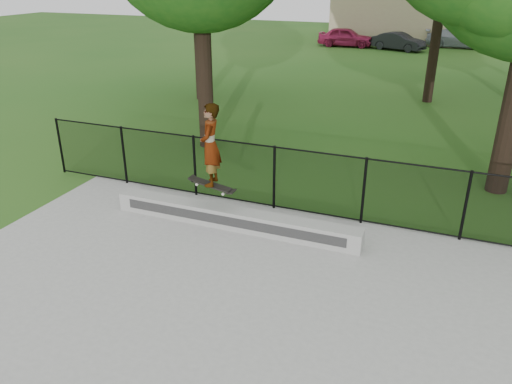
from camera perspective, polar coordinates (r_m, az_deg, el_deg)
grind_ledge at (r=10.53m, az=-2.57°, el=-3.04°), size 5.44×0.40×0.41m
car_a at (r=37.81m, az=10.23°, el=17.04°), size 3.92×1.71×1.33m
car_b at (r=36.75m, az=15.98°, el=16.22°), size 3.47×2.28×1.18m
car_c at (r=39.35m, az=22.16°, el=15.96°), size 4.16×1.96×1.29m
skater_airborne at (r=10.10m, az=-5.24°, el=5.19°), size 0.83×0.70×1.86m
chainlink_fence at (r=10.72m, az=12.21°, el=0.14°), size 16.06×0.06×1.50m
distant_building at (r=42.08m, az=17.87°, el=19.06°), size 12.40×6.40×4.30m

